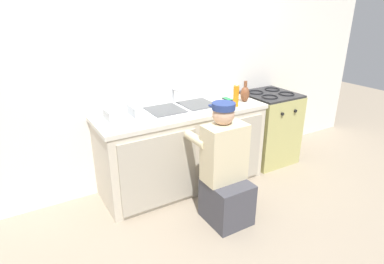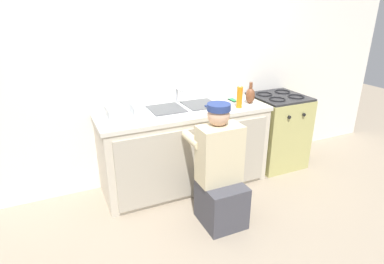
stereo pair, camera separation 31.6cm
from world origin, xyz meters
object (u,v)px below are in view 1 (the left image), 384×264
at_px(sink_double_basin, 182,108).
at_px(dish_rack_tray, 120,117).
at_px(vase_decorative, 245,94).
at_px(soap_bottle_orange, 236,96).
at_px(cell_phone, 227,99).
at_px(stove_range, 268,127).
at_px(plumber_person, 225,174).

relative_size(sink_double_basin, dish_rack_tray, 2.86).
distance_m(vase_decorative, dish_rack_tray, 1.39).
distance_m(soap_bottle_orange, cell_phone, 0.28).
bearing_deg(soap_bottle_orange, stove_range, 14.50).
xyz_separation_m(plumber_person, dish_rack_tray, (-0.68, 0.75, 0.43)).
bearing_deg(cell_phone, soap_bottle_orange, -107.73).
bearing_deg(dish_rack_tray, cell_phone, 1.82).
relative_size(soap_bottle_orange, vase_decorative, 1.09).
bearing_deg(sink_double_basin, cell_phone, 6.53).
distance_m(stove_range, cell_phone, 0.74).
distance_m(sink_double_basin, plumber_person, 0.84).
distance_m(stove_range, soap_bottle_orange, 0.88).
distance_m(soap_bottle_orange, dish_rack_tray, 1.22).
bearing_deg(vase_decorative, sink_double_basin, 172.99).
xyz_separation_m(stove_range, soap_bottle_orange, (-0.67, -0.17, 0.54)).
bearing_deg(stove_range, cell_phone, 172.82).
xyz_separation_m(stove_range, plumber_person, (-1.19, -0.72, 0.02)).
height_order(sink_double_basin, soap_bottle_orange, soap_bottle_orange).
xyz_separation_m(stove_range, dish_rack_tray, (-1.86, 0.03, 0.45)).
height_order(plumber_person, dish_rack_tray, plumber_person).
relative_size(vase_decorative, cell_phone, 1.64).
bearing_deg(soap_bottle_orange, plumber_person, -133.36).
distance_m(cell_phone, dish_rack_tray, 1.27).
xyz_separation_m(vase_decorative, dish_rack_tray, (-1.38, 0.12, -0.07)).
height_order(stove_range, cell_phone, stove_range).
relative_size(stove_range, soap_bottle_orange, 3.54).
bearing_deg(dish_rack_tray, plumber_person, -48.07).
height_order(stove_range, vase_decorative, vase_decorative).
bearing_deg(sink_double_basin, dish_rack_tray, 177.20).
distance_m(sink_double_basin, vase_decorative, 0.75).
xyz_separation_m(plumber_person, soap_bottle_orange, (0.52, 0.55, 0.52)).
height_order(soap_bottle_orange, vase_decorative, soap_bottle_orange).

